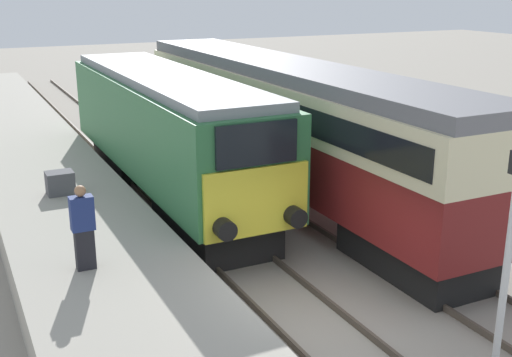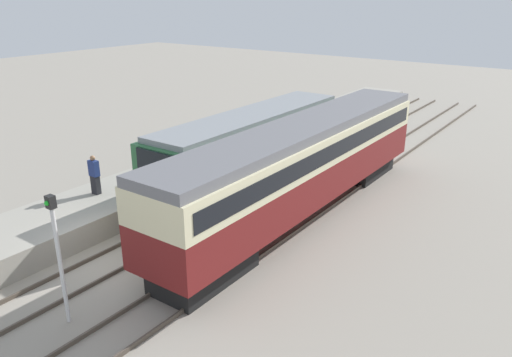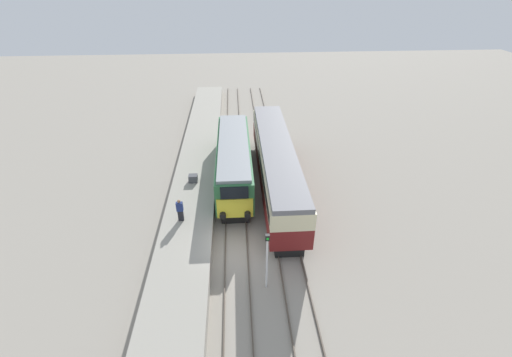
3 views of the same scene
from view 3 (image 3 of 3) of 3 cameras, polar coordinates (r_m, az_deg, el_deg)
The scene contains 9 objects.
ground_plane at distance 22.77m, azimuth -3.29°, elevation -12.36°, with size 120.00×120.00×0.00m, color gray.
platform_left at distance 28.99m, azimuth -10.10°, elevation -0.69°, with size 3.50×50.00×0.97m.
rails_near_track at distance 26.54m, azimuth -3.46°, elevation -4.70°, with size 1.51×60.00×0.14m.
rails_far_track at distance 26.73m, azimuth 3.86°, elevation -4.42°, with size 1.50×60.00×0.14m.
locomotive at distance 28.48m, azimuth -3.69°, elevation 2.93°, with size 2.70×12.63×3.81m.
passenger_carriage at distance 27.55m, azimuth 3.40°, elevation 2.71°, with size 2.75×17.01×4.06m.
person_on_platform at distance 23.81m, azimuth -12.54°, elevation -5.18°, with size 0.44×0.26×1.69m.
signal_post at distance 19.17m, azimuth 1.84°, elevation -12.99°, with size 0.24×0.28×3.96m.
luggage_crate at distance 28.10m, azimuth -10.43°, elevation 0.03°, with size 0.70×0.56×0.60m.
Camera 3 is at (0.23, -16.31, 15.89)m, focal length 24.00 mm.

